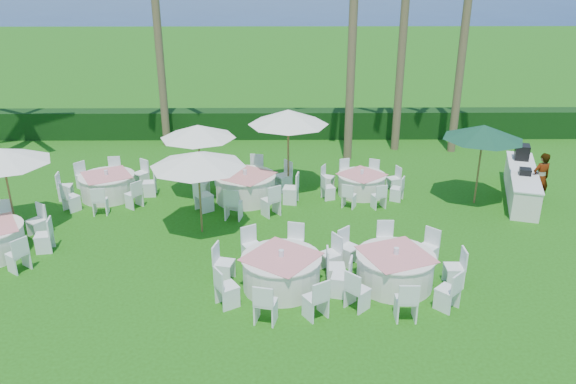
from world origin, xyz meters
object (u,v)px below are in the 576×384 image
umbrella_c (198,131)px  umbrella_b (198,159)px  banquet_table_c (395,269)px  umbrella_a (2,156)px  banquet_table_d (108,185)px  umbrella_d (288,117)px  banquet_table_f (361,184)px  buffet_table (522,183)px  banquet_table_e (245,187)px  umbrella_green (484,132)px  staff_person (541,178)px  banquet_table_b (281,271)px

umbrella_c → umbrella_b: bearing=-82.3°
banquet_table_c → umbrella_a: umbrella_a is taller
banquet_table_c → banquet_table_d: 10.08m
umbrella_c → umbrella_d: umbrella_d is taller
banquet_table_f → umbrella_b: (-4.96, -2.80, 1.83)m
banquet_table_d → umbrella_a: (-1.97, -2.47, 1.85)m
banquet_table_d → umbrella_a: bearing=-128.5°
banquet_table_d → umbrella_c: bearing=1.6°
buffet_table → banquet_table_f: bearing=176.8°
banquet_table_e → umbrella_a: umbrella_a is taller
buffet_table → umbrella_green: bearing=-163.9°
staff_person → banquet_table_d: bearing=-14.8°
banquet_table_b → banquet_table_d: size_ratio=1.05×
banquet_table_d → umbrella_green: 12.12m
umbrella_green → umbrella_a: bearing=-172.3°
banquet_table_d → banquet_table_e: 4.54m
umbrella_b → umbrella_green: size_ratio=1.03×
banquet_table_b → umbrella_a: (-7.68, 3.16, 1.83)m
umbrella_a → umbrella_c: (5.03, 2.56, -0.05)m
umbrella_a → staff_person: size_ratio=1.56×
banquet_table_e → umbrella_a: 7.11m
banquet_table_b → banquet_table_c: (2.71, 0.10, -0.00)m
buffet_table → umbrella_d: bearing=175.4°
banquet_table_f → buffet_table: size_ratio=0.67×
banquet_table_e → staff_person: staff_person is taller
buffet_table → banquet_table_e: bearing=-179.1°
banquet_table_e → umbrella_c: bearing=167.0°
banquet_table_e → umbrella_b: bearing=-115.3°
banquet_table_c → umbrella_d: size_ratio=1.16×
banquet_table_c → staff_person: staff_person is taller
umbrella_b → umbrella_d: umbrella_d is taller
banquet_table_e → staff_person: (9.46, -0.28, 0.37)m
umbrella_a → umbrella_d: size_ratio=0.92×
banquet_table_d → umbrella_green: size_ratio=1.21×
banquet_table_f → umbrella_c: 5.63m
banquet_table_e → buffet_table: bearing=0.9°
staff_person → umbrella_c: bearing=-15.9°
banquet_table_d → umbrella_c: size_ratio=1.29×
banquet_table_b → umbrella_a: umbrella_a is taller
umbrella_d → banquet_table_b: bearing=-92.1°
umbrella_a → umbrella_green: size_ratio=1.00×
staff_person → umbrella_b: bearing=-1.5°
banquet_table_d → umbrella_d: (5.94, 0.51, 2.15)m
banquet_table_d → umbrella_green: (11.94, -0.59, 1.95)m
umbrella_green → buffet_table: (1.66, 0.48, -1.86)m
umbrella_b → umbrella_d: 4.03m
banquet_table_e → staff_person: size_ratio=2.10×
umbrella_b → umbrella_green: 8.76m
banquet_table_c → umbrella_d: bearing=112.2°
umbrella_d → umbrella_c: bearing=-171.6°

